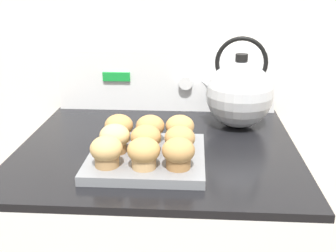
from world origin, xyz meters
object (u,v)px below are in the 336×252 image
object	(u,v)px
muffin_r1_c2	(180,140)
muffin_r2_c0	(119,128)
muffin_r0_c1	(144,153)
muffin_r0_c2	(178,153)
muffin_r0_c0	(106,151)
muffin_pan	(147,157)
muffin_r1_c0	(115,138)
muffin_r2_c2	(180,128)
tea_kettle	(239,93)
muffin_r1_c1	(146,139)
muffin_r2_c1	(150,128)

from	to	relation	value
muffin_r1_c2	muffin_r2_c0	distance (m)	0.18
muffin_r0_c1	muffin_r0_c2	xyz separation A→B (m)	(0.08, 0.00, 0.00)
muffin_r0_c0	muffin_r2_c0	xyz separation A→B (m)	(0.00, 0.15, 0.00)
muffin_r0_c0	muffin_pan	bearing A→B (deg)	43.67
muffin_r1_c0	muffin_r2_c2	xyz separation A→B (m)	(0.15, 0.08, 0.00)
muffin_r0_c1	tea_kettle	xyz separation A→B (m)	(0.24, 0.35, 0.04)
muffin_r1_c1	muffin_r2_c2	distance (m)	0.11
muffin_pan	tea_kettle	size ratio (longest dim) A/B	1.04
muffin_r0_c2	muffin_r1_c0	world-z (taller)	same
muffin_r0_c1	muffin_r1_c0	bearing A→B (deg)	133.75
muffin_r0_c1	muffin_r1_c1	size ratio (longest dim) A/B	1.00
muffin_r2_c0	muffin_r2_c1	size ratio (longest dim) A/B	1.00
muffin_r0_c0	muffin_r0_c1	world-z (taller)	same
muffin_r0_c0	tea_kettle	size ratio (longest dim) A/B	0.27
muffin_r2_c0	muffin_r2_c2	size ratio (longest dim) A/B	1.00
muffin_r0_c0	muffin_r1_c2	xyz separation A→B (m)	(0.16, 0.07, 0.00)
muffin_r0_c0	muffin_r2_c1	bearing A→B (deg)	62.04
muffin_r2_c0	muffin_r2_c2	xyz separation A→B (m)	(0.16, 0.00, 0.00)
muffin_r0_c1	muffin_r2_c0	size ratio (longest dim) A/B	1.00
muffin_r0_c2	tea_kettle	size ratio (longest dim) A/B	0.27
muffin_r0_c0	muffin_r0_c2	distance (m)	0.16
muffin_r1_c2	tea_kettle	distance (m)	0.32
muffin_r0_c1	muffin_r1_c0	size ratio (longest dim) A/B	1.00
muffin_r1_c1	muffin_r1_c2	size ratio (longest dim) A/B	1.00
muffin_r0_c2	muffin_r2_c2	bearing A→B (deg)	90.98
muffin_pan	muffin_r1_c0	size ratio (longest dim) A/B	3.79
muffin_r1_c0	muffin_r2_c0	size ratio (longest dim) A/B	1.00
muffin_r1_c0	muffin_r2_c2	bearing A→B (deg)	27.06
muffin_pan	tea_kettle	xyz separation A→B (m)	(0.24, 0.27, 0.09)
muffin_r0_c0	muffin_r0_c2	xyz separation A→B (m)	(0.16, 0.00, 0.00)
muffin_r1_c1	muffin_r2_c0	distance (m)	0.11
muffin_r0_c1	muffin_r0_c2	world-z (taller)	same
muffin_r0_c0	muffin_r1_c1	xyz separation A→B (m)	(0.08, 0.08, 0.00)
muffin_r1_c0	muffin_r2_c0	xyz separation A→B (m)	(-0.00, 0.07, 0.00)
muffin_r2_c1	muffin_r2_c2	xyz separation A→B (m)	(0.08, 0.00, 0.00)
muffin_r0_c2	muffin_r1_c2	distance (m)	0.07
muffin_pan	muffin_r1_c1	xyz separation A→B (m)	(-0.00, 0.00, 0.05)
muffin_pan	muffin_r2_c1	distance (m)	0.09
muffin_r0_c0	muffin_r1_c0	xyz separation A→B (m)	(0.00, 0.08, 0.00)
muffin_pan	muffin_r0_c2	bearing A→B (deg)	-44.23
muffin_r0_c2	muffin_r2_c1	world-z (taller)	same
muffin_r2_c1	tea_kettle	bearing A→B (deg)	38.96
muffin_r1_c1	tea_kettle	size ratio (longest dim) A/B	0.27
muffin_r0_c1	muffin_r1_c1	xyz separation A→B (m)	(-0.00, 0.08, 0.00)
muffin_r1_c2	muffin_r2_c0	size ratio (longest dim) A/B	1.00
muffin_r2_c1	muffin_pan	bearing A→B (deg)	-90.39
muffin_r1_c2	muffin_r1_c1	bearing A→B (deg)	178.11
muffin_r1_c0	muffin_r1_c2	distance (m)	0.16
muffin_r0_c2	muffin_r2_c0	distance (m)	0.22
muffin_pan	muffin_r2_c0	xyz separation A→B (m)	(-0.08, 0.08, 0.05)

